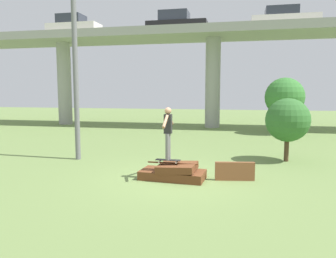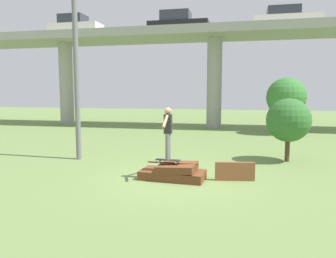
{
  "view_description": "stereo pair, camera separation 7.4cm",
  "coord_description": "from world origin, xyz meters",
  "px_view_note": "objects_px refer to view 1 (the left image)",
  "views": [
    {
      "loc": [
        1.95,
        -9.64,
        2.68
      ],
      "look_at": [
        -0.13,
        -0.06,
        1.55
      ],
      "focal_mm": 35.0,
      "sensor_mm": 36.0,
      "label": 1
    },
    {
      "loc": [
        2.02,
        -9.63,
        2.68
      ],
      "look_at": [
        -0.13,
        -0.06,
        1.55
      ],
      "focal_mm": 35.0,
      "sensor_mm": 36.0,
      "label": 2
    }
  ],
  "objects_px": {
    "skateboard": "(168,160)",
    "skater": "(168,130)",
    "car_on_overpass_mid": "(73,26)",
    "tree_behind_left": "(288,120)",
    "utility_pole": "(75,54)",
    "tree_behind_right": "(285,97)",
    "car_on_overpass_left": "(284,19)",
    "car_on_overpass_right": "(176,23)"
  },
  "relations": [
    {
      "from": "skateboard",
      "to": "skater",
      "type": "xyz_separation_m",
      "value": [
        0.0,
        0.0,
        0.94
      ]
    },
    {
      "from": "skater",
      "to": "car_on_overpass_mid",
      "type": "height_order",
      "value": "car_on_overpass_mid"
    },
    {
      "from": "car_on_overpass_mid",
      "to": "tree_behind_left",
      "type": "distance_m",
      "value": 19.29
    },
    {
      "from": "car_on_overpass_mid",
      "to": "utility_pole",
      "type": "bearing_deg",
      "value": -61.88
    },
    {
      "from": "skater",
      "to": "tree_behind_left",
      "type": "relative_size",
      "value": 0.66
    },
    {
      "from": "skater",
      "to": "tree_behind_left",
      "type": "xyz_separation_m",
      "value": [
        3.91,
        3.53,
        0.06
      ]
    },
    {
      "from": "tree_behind_left",
      "to": "skateboard",
      "type": "bearing_deg",
      "value": -137.91
    },
    {
      "from": "car_on_overpass_mid",
      "to": "skater",
      "type": "bearing_deg",
      "value": -53.52
    },
    {
      "from": "tree_behind_right",
      "to": "car_on_overpass_left",
      "type": "bearing_deg",
      "value": 87.59
    },
    {
      "from": "skateboard",
      "to": "car_on_overpass_right",
      "type": "distance_m",
      "value": 17.13
    },
    {
      "from": "skateboard",
      "to": "tree_behind_right",
      "type": "distance_m",
      "value": 13.14
    },
    {
      "from": "car_on_overpass_left",
      "to": "tree_behind_left",
      "type": "relative_size",
      "value": 1.87
    },
    {
      "from": "car_on_overpass_left",
      "to": "car_on_overpass_right",
      "type": "xyz_separation_m",
      "value": [
        -7.68,
        0.04,
        0.04
      ]
    },
    {
      "from": "utility_pole",
      "to": "tree_behind_left",
      "type": "relative_size",
      "value": 3.28
    },
    {
      "from": "skateboard",
      "to": "car_on_overpass_left",
      "type": "xyz_separation_m",
      "value": [
        4.99,
        15.28,
        7.15
      ]
    },
    {
      "from": "car_on_overpass_right",
      "to": "tree_behind_left",
      "type": "bearing_deg",
      "value": -60.77
    },
    {
      "from": "tree_behind_left",
      "to": "car_on_overpass_left",
      "type": "bearing_deg",
      "value": 84.71
    },
    {
      "from": "car_on_overpass_mid",
      "to": "utility_pole",
      "type": "relative_size",
      "value": 0.51
    },
    {
      "from": "car_on_overpass_mid",
      "to": "car_on_overpass_left",
      "type": "bearing_deg",
      "value": 2.86
    },
    {
      "from": "car_on_overpass_left",
      "to": "skateboard",
      "type": "bearing_deg",
      "value": -108.11
    },
    {
      "from": "car_on_overpass_left",
      "to": "utility_pole",
      "type": "bearing_deg",
      "value": -124.86
    },
    {
      "from": "car_on_overpass_mid",
      "to": "utility_pole",
      "type": "xyz_separation_m",
      "value": [
        6.58,
        -12.32,
        -3.65
      ]
    },
    {
      "from": "tree_behind_left",
      "to": "car_on_overpass_right",
      "type": "bearing_deg",
      "value": 119.23
    },
    {
      "from": "car_on_overpass_left",
      "to": "car_on_overpass_right",
      "type": "relative_size",
      "value": 1.01
    },
    {
      "from": "car_on_overpass_right",
      "to": "tree_behind_left",
      "type": "xyz_separation_m",
      "value": [
        6.6,
        -11.79,
        -6.19
      ]
    },
    {
      "from": "skateboard",
      "to": "tree_behind_right",
      "type": "height_order",
      "value": "tree_behind_right"
    },
    {
      "from": "utility_pole",
      "to": "tree_behind_left",
      "type": "bearing_deg",
      "value": 9.55
    },
    {
      "from": "skater",
      "to": "car_on_overpass_mid",
      "type": "relative_size",
      "value": 0.39
    },
    {
      "from": "car_on_overpass_mid",
      "to": "utility_pole",
      "type": "height_order",
      "value": "car_on_overpass_mid"
    },
    {
      "from": "car_on_overpass_left",
      "to": "utility_pole",
      "type": "height_order",
      "value": "car_on_overpass_left"
    },
    {
      "from": "car_on_overpass_mid",
      "to": "tree_behind_left",
      "type": "xyz_separation_m",
      "value": [
        14.62,
        -10.96,
        -6.18
      ]
    },
    {
      "from": "car_on_overpass_left",
      "to": "tree_behind_left",
      "type": "height_order",
      "value": "car_on_overpass_left"
    },
    {
      "from": "skater",
      "to": "tree_behind_right",
      "type": "distance_m",
      "value": 13.05
    },
    {
      "from": "car_on_overpass_right",
      "to": "car_on_overpass_mid",
      "type": "bearing_deg",
      "value": -174.14
    },
    {
      "from": "car_on_overpass_right",
      "to": "skater",
      "type": "bearing_deg",
      "value": -80.04
    },
    {
      "from": "skater",
      "to": "car_on_overpass_mid",
      "type": "bearing_deg",
      "value": 126.48
    },
    {
      "from": "car_on_overpass_left",
      "to": "tree_behind_left",
      "type": "xyz_separation_m",
      "value": [
        -1.09,
        -11.75,
        -6.15
      ]
    },
    {
      "from": "car_on_overpass_left",
      "to": "tree_behind_right",
      "type": "xyz_separation_m",
      "value": [
        -0.13,
        -3.19,
        -5.42
      ]
    },
    {
      "from": "car_on_overpass_left",
      "to": "car_on_overpass_mid",
      "type": "relative_size",
      "value": 1.12
    },
    {
      "from": "skater",
      "to": "car_on_overpass_mid",
      "type": "distance_m",
      "value": 19.07
    },
    {
      "from": "utility_pole",
      "to": "car_on_overpass_mid",
      "type": "bearing_deg",
      "value": 118.12
    },
    {
      "from": "tree_behind_right",
      "to": "car_on_overpass_mid",
      "type": "bearing_deg",
      "value": 171.21
    }
  ]
}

